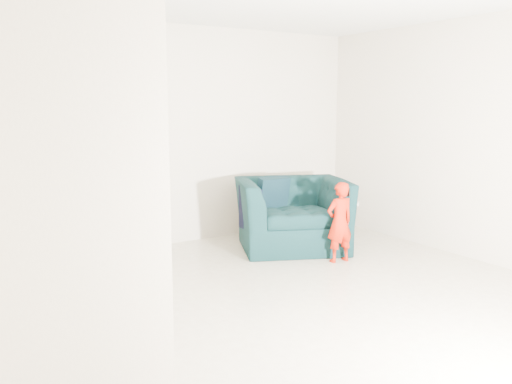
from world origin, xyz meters
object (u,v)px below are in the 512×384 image
toddler (340,222)px  staircase (50,217)px  armchair (292,214)px  side_table (343,212)px

toddler → staircase: bearing=12.6°
armchair → toddler: toddler is taller
toddler → side_table: toddler is taller
toddler → side_table: bearing=-128.1°
armchair → staircase: bearing=-134.7°
armchair → toddler: 0.78m
side_table → staircase: (-4.05, -1.49, 0.65)m
armchair → staircase: 3.32m
armchair → side_table: (1.02, 0.25, -0.13)m
side_table → staircase: staircase is taller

